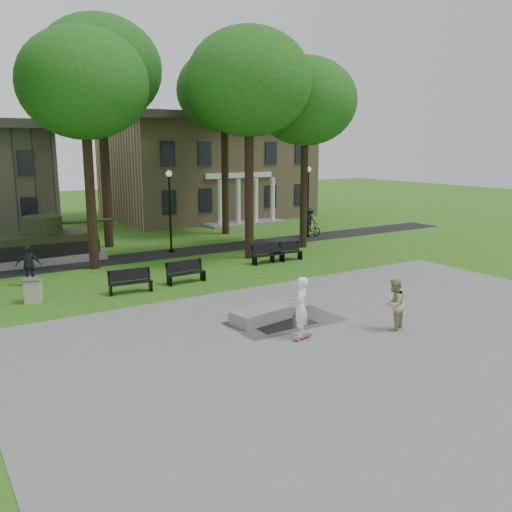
{
  "coord_description": "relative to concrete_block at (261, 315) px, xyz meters",
  "views": [
    {
      "loc": [
        -11.99,
        -16.48,
        6.15
      ],
      "look_at": [
        0.43,
        2.99,
        1.4
      ],
      "focal_mm": 38.0,
      "sensor_mm": 36.0,
      "label": 1
    }
  ],
  "objects": [
    {
      "name": "building_right",
      "position": [
        11.96,
        27.1,
        4.1
      ],
      "size": [
        17.0,
        12.0,
        8.6
      ],
      "color": "#9E8460",
      "rests_on": "ground"
    },
    {
      "name": "plaza",
      "position": [
        1.96,
        -3.9,
        -0.23
      ],
      "size": [
        22.0,
        16.0,
        0.02
      ],
      "primitive_type": "cube",
      "color": "gray",
      "rests_on": "ground"
    },
    {
      "name": "footpath",
      "position": [
        1.96,
        13.1,
        -0.24
      ],
      "size": [
        44.0,
        2.6,
        0.01
      ],
      "primitive_type": "cube",
      "color": "black",
      "rests_on": "ground"
    },
    {
      "name": "friend_watching",
      "position": [
        3.25,
        -3.16,
        0.66
      ],
      "size": [
        1.05,
        0.95,
        1.77
      ],
      "primitive_type": "imported",
      "rotation": [
        0.0,
        0.0,
        3.53
      ],
      "color": "tan",
      "rests_on": "plaza"
    },
    {
      "name": "concrete_block",
      "position": [
        0.0,
        0.0,
        0.0
      ],
      "size": [
        2.33,
        1.35,
        0.45
      ],
      "primitive_type": "cube",
      "rotation": [
        0.0,
        0.0,
        0.17
      ],
      "color": "gray",
      "rests_on": "plaza"
    },
    {
      "name": "park_bench_2",
      "position": [
        5.57,
        7.94,
        0.28
      ],
      "size": [
        1.82,
        0.59,
        1.0
      ],
      "rotation": [
        0.0,
        0.0,
        -0.04
      ],
      "color": "black",
      "rests_on": "ground"
    },
    {
      "name": "skateboarder",
      "position": [
        0.18,
        -2.04,
        0.77
      ],
      "size": [
        0.86,
        0.84,
        2.0
      ],
      "primitive_type": "imported",
      "rotation": [
        0.0,
        0.0,
        3.87
      ],
      "color": "white",
      "rests_on": "plaza"
    },
    {
      "name": "tree_1",
      "position": [
        -2.54,
        11.6,
        8.71
      ],
      "size": [
        6.2,
        6.2,
        11.63
      ],
      "color": "black",
      "rests_on": "ground"
    },
    {
      "name": "tank_monument",
      "position": [
        -4.49,
        15.1,
        0.61
      ],
      "size": [
        7.45,
        3.4,
        2.4
      ],
      "color": "gray",
      "rests_on": "ground"
    },
    {
      "name": "tree_3",
      "position": [
        9.96,
        10.6,
        8.35
      ],
      "size": [
        6.0,
        6.0,
        11.19
      ],
      "color": "black",
      "rests_on": "ground"
    },
    {
      "name": "cyclist",
      "position": [
        12.52,
        13.17,
        0.58
      ],
      "size": [
        1.84,
        1.05,
        2.02
      ],
      "rotation": [
        0.0,
        0.0,
        1.64
      ],
      "color": "black",
      "rests_on": "ground"
    },
    {
      "name": "trash_bin",
      "position": [
        -6.34,
        6.88,
        0.24
      ],
      "size": [
        0.85,
        0.85,
        0.96
      ],
      "rotation": [
        0.0,
        0.0,
        -0.36
      ],
      "color": "#BEB79C",
      "rests_on": "ground"
    },
    {
      "name": "park_bench_0",
      "position": [
        -2.59,
        6.22,
        0.28
      ],
      "size": [
        1.84,
        0.71,
        1.0
      ],
      "rotation": [
        0.0,
        0.0,
        -0.1
      ],
      "color": "black",
      "rests_on": "ground"
    },
    {
      "name": "pedestrian_walker",
      "position": [
        -5.96,
        9.77,
        0.67
      ],
      "size": [
        1.16,
        0.78,
        1.82
      ],
      "primitive_type": "imported",
      "rotation": [
        0.0,
        0.0,
        -0.34
      ],
      "color": "#1F242A",
      "rests_on": "ground"
    },
    {
      "name": "tree_5",
      "position": [
        8.46,
        17.6,
        9.42
      ],
      "size": [
        6.4,
        6.4,
        12.44
      ],
      "color": "black",
      "rests_on": "ground"
    },
    {
      "name": "tree_4",
      "position": [
        -0.04,
        17.1,
        10.15
      ],
      "size": [
        7.2,
        7.2,
        13.5
      ],
      "color": "black",
      "rests_on": "ground"
    },
    {
      "name": "lamp_mid",
      "position": [
        2.46,
        13.4,
        2.55
      ],
      "size": [
        0.36,
        0.36,
        4.73
      ],
      "color": "black",
      "rests_on": "ground"
    },
    {
      "name": "tree_2",
      "position": [
        5.46,
        9.6,
        9.07
      ],
      "size": [
        6.6,
        6.6,
        12.16
      ],
      "color": "black",
      "rests_on": "ground"
    },
    {
      "name": "skateboard",
      "position": [
        0.15,
        -2.22,
        -0.19
      ],
      "size": [
        0.8,
        0.33,
        0.07
      ],
      "primitive_type": "cube",
      "rotation": [
        0.0,
        0.0,
        0.17
      ],
      "color": "brown",
      "rests_on": "plaza"
    },
    {
      "name": "ground",
      "position": [
        1.96,
        1.1,
        -0.24
      ],
      "size": [
        120.0,
        120.0,
        0.0
      ],
      "primitive_type": "plane",
      "color": "#2A6116",
      "rests_on": "ground"
    },
    {
      "name": "park_bench_3",
      "position": [
        6.78,
        8.02,
        0.28
      ],
      "size": [
        1.84,
        0.75,
        1.0
      ],
      "rotation": [
        0.0,
        0.0,
        -0.13
      ],
      "color": "black",
      "rests_on": "ground"
    },
    {
      "name": "lamp_right",
      "position": [
        12.46,
        13.4,
        2.55
      ],
      "size": [
        0.36,
        0.36,
        4.73
      ],
      "color": "black",
      "rests_on": "ground"
    },
    {
      "name": "park_bench_1",
      "position": [
        0.12,
        6.51,
        0.28
      ],
      "size": [
        1.82,
        0.59,
        1.0
      ],
      "rotation": [
        0.0,
        0.0,
        0.04
      ],
      "color": "black",
      "rests_on": "ground"
    },
    {
      "name": "puddle",
      "position": [
        0.48,
        -0.7,
        -0.22
      ],
      "size": [
        2.2,
        1.2,
        0.0
      ],
      "primitive_type": "cube",
      "color": "black",
      "rests_on": "plaza"
    }
  ]
}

